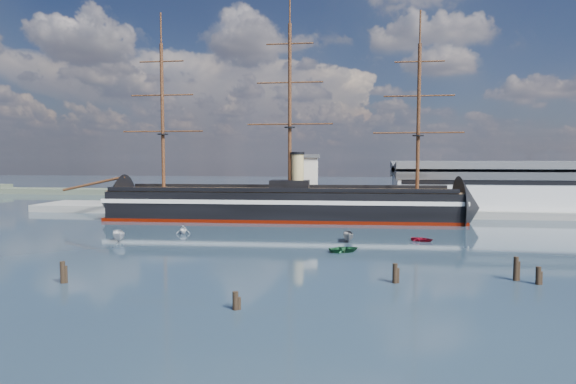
# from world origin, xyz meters

# --- Properties ---
(ground) EXTENTS (600.00, 600.00, 0.00)m
(ground) POSITION_xyz_m (0.00, 40.00, 0.00)
(ground) COLOR #212D38
(ground) RESTS_ON ground
(quay) EXTENTS (180.00, 18.00, 2.00)m
(quay) POSITION_xyz_m (10.00, 76.00, 0.00)
(quay) COLOR slate
(quay) RESTS_ON ground
(warehouse) EXTENTS (63.00, 21.00, 11.60)m
(warehouse) POSITION_xyz_m (58.00, 80.00, 7.98)
(warehouse) COLOR #B7BABC
(warehouse) RESTS_ON ground
(quay_tower) EXTENTS (5.00, 5.00, 15.00)m
(quay_tower) POSITION_xyz_m (3.00, 73.00, 9.75)
(quay_tower) COLOR silver
(quay_tower) RESTS_ON ground
(shoreline) EXTENTS (120.00, 10.00, 4.00)m
(shoreline) POSITION_xyz_m (-139.23, 135.00, 1.45)
(shoreline) COLOR #3F4C38
(shoreline) RESTS_ON ground
(warship) EXTENTS (113.17, 19.52, 53.94)m
(warship) POSITION_xyz_m (-4.88, 60.00, 4.04)
(warship) COLOR black
(warship) RESTS_ON ground
(motorboat_a) EXTENTS (6.71, 5.46, 2.58)m
(motorboat_a) POSITION_xyz_m (-29.31, 23.35, 0.00)
(motorboat_a) COLOR silver
(motorboat_a) RESTS_ON ground
(motorboat_b) EXTENTS (2.57, 3.50, 1.52)m
(motorboat_b) POSITION_xyz_m (13.67, 18.92, 0.00)
(motorboat_b) COLOR #19522C
(motorboat_b) RESTS_ON ground
(motorboat_c) EXTENTS (6.00, 2.51, 2.35)m
(motorboat_c) POSITION_xyz_m (14.25, 29.06, 0.00)
(motorboat_c) COLOR slate
(motorboat_c) RESTS_ON ground
(motorboat_d) EXTENTS (5.92, 4.26, 1.99)m
(motorboat_d) POSITION_xyz_m (-20.44, 34.05, 0.00)
(motorboat_d) COLOR white
(motorboat_d) RESTS_ON ground
(motorboat_e) EXTENTS (1.98, 2.79, 1.21)m
(motorboat_e) POSITION_xyz_m (28.29, 31.49, 0.00)
(motorboat_e) COLOR maroon
(motorboat_e) RESTS_ON ground
(piling_near_left) EXTENTS (0.64, 0.64, 3.52)m
(piling_near_left) POSITION_xyz_m (-21.72, -6.40, 0.00)
(piling_near_left) COLOR black
(piling_near_left) RESTS_ON ground
(piling_near_mid) EXTENTS (0.64, 0.64, 2.63)m
(piling_near_mid) POSITION_xyz_m (2.83, -13.98, 0.00)
(piling_near_mid) COLOR black
(piling_near_mid) RESTS_ON ground
(piling_near_right) EXTENTS (0.64, 0.64, 3.23)m
(piling_near_right) POSITION_xyz_m (20.46, -0.63, 0.00)
(piling_near_right) COLOR black
(piling_near_right) RESTS_ON ground
(piling_far_right) EXTENTS (0.64, 0.64, 2.98)m
(piling_far_right) POSITION_xyz_m (38.38, 1.03, 0.00)
(piling_far_right) COLOR black
(piling_far_right) RESTS_ON ground
(piling_extra) EXTENTS (0.64, 0.64, 3.85)m
(piling_extra) POSITION_xyz_m (36.21, 2.71, 0.00)
(piling_extra) COLOR black
(piling_extra) RESTS_ON ground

